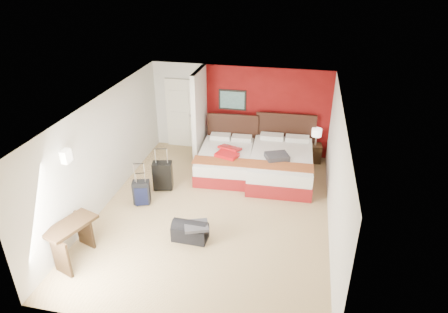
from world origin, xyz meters
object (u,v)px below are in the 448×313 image
(table_lamp, at_px, (316,137))
(suitcase_black, at_px, (163,177))
(nightstand, at_px, (314,153))
(bed_left, at_px, (225,161))
(duffel_bag, at_px, (190,232))
(desk, at_px, (73,242))
(suitcase_charcoal, at_px, (142,193))
(suitcase_navy, at_px, (142,196))
(bed_right, at_px, (281,166))
(red_suitcase_open, at_px, (228,152))

(table_lamp, relative_size, suitcase_black, 0.68)
(nightstand, bearing_deg, bed_left, -160.15)
(suitcase_black, relative_size, duffel_bag, 0.99)
(suitcase_black, bearing_deg, desk, -118.33)
(suitcase_charcoal, distance_m, suitcase_navy, 0.06)
(table_lamp, bearing_deg, suitcase_navy, -142.08)
(bed_right, bearing_deg, bed_left, 177.65)
(suitcase_black, bearing_deg, bed_right, 10.56)
(bed_left, distance_m, red_suitcase_open, 0.37)
(bed_left, xyz_separation_m, suitcase_black, (-1.30, -1.19, 0.06))
(red_suitcase_open, relative_size, nightstand, 1.49)
(nightstand, bearing_deg, suitcase_navy, -146.90)
(suitcase_black, distance_m, duffel_bag, 2.10)
(red_suitcase_open, height_order, desk, desk)
(bed_right, relative_size, desk, 2.33)
(table_lamp, distance_m, suitcase_charcoal, 4.89)
(suitcase_navy, bearing_deg, desk, -126.90)
(bed_right, height_order, red_suitcase_open, red_suitcase_open)
(suitcase_black, distance_m, desk, 2.83)
(bed_left, distance_m, suitcase_navy, 2.48)
(nightstand, distance_m, desk, 6.63)
(bed_left, xyz_separation_m, nightstand, (2.30, 1.06, -0.04))
(table_lamp, bearing_deg, suitcase_charcoal, -142.51)
(bed_left, relative_size, suitcase_navy, 4.28)
(red_suitcase_open, distance_m, suitcase_black, 1.80)
(suitcase_navy, bearing_deg, duffel_bag, -56.60)
(bed_right, relative_size, suitcase_black, 3.21)
(bed_right, distance_m, suitcase_charcoal, 3.57)
(table_lamp, bearing_deg, suitcase_black, -148.03)
(table_lamp, relative_size, desk, 0.49)
(nightstand, height_order, table_lamp, table_lamp)
(bed_left, xyz_separation_m, red_suitcase_open, (0.10, -0.10, 0.34))
(table_lamp, bearing_deg, desk, -131.34)
(bed_left, xyz_separation_m, duffel_bag, (-0.12, -2.92, -0.11))
(bed_right, xyz_separation_m, suitcase_navy, (-3.00, -1.92, -0.11))
(table_lamp, height_order, desk, table_lamp)
(table_lamp, relative_size, duffel_bag, 0.67)
(suitcase_navy, bearing_deg, bed_right, 10.82)
(desk, bearing_deg, suitcase_black, 93.71)
(red_suitcase_open, xyz_separation_m, suitcase_charcoal, (-1.67, -1.81, -0.35))
(suitcase_black, bearing_deg, suitcase_charcoal, -122.61)
(nightstand, xyz_separation_m, suitcase_navy, (-3.84, -2.99, -0.03))
(red_suitcase_open, bearing_deg, desk, -101.62)
(table_lamp, distance_m, duffel_bag, 4.69)
(suitcase_black, bearing_deg, duffel_bag, -68.16)
(suitcase_navy, bearing_deg, table_lamp, 16.13)
(suitcase_charcoal, bearing_deg, red_suitcase_open, 32.39)
(bed_right, xyz_separation_m, table_lamp, (0.84, 1.07, 0.41))
(nightstand, distance_m, suitcase_black, 4.25)
(suitcase_charcoal, xyz_separation_m, duffel_bag, (1.44, -1.01, -0.10))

